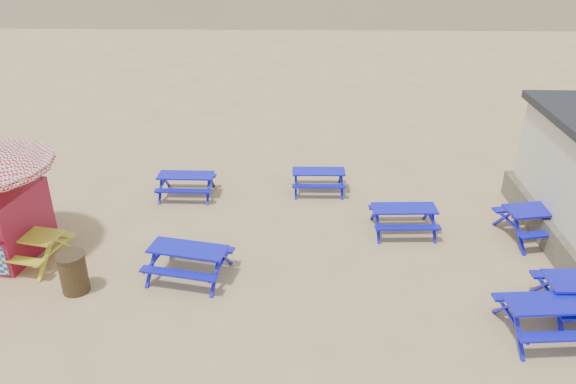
{
  "coord_description": "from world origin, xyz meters",
  "views": [
    {
      "loc": [
        0.85,
        -11.52,
        7.43
      ],
      "look_at": [
        0.49,
        1.5,
        1.0
      ],
      "focal_mm": 35.0,
      "sensor_mm": 36.0,
      "label": 1
    }
  ],
  "objects_px": {
    "picnic_table_yellow": "(25,247)",
    "litter_bin": "(73,273)",
    "picnic_table_blue_b": "(318,181)",
    "picnic_table_blue_a": "(187,185)"
  },
  "relations": [
    {
      "from": "picnic_table_yellow",
      "to": "litter_bin",
      "type": "bearing_deg",
      "value": -23.33
    },
    {
      "from": "picnic_table_blue_b",
      "to": "picnic_table_yellow",
      "type": "distance_m",
      "value": 8.11
    },
    {
      "from": "picnic_table_yellow",
      "to": "picnic_table_blue_a",
      "type": "bearing_deg",
      "value": 60.7
    },
    {
      "from": "litter_bin",
      "to": "picnic_table_yellow",
      "type": "bearing_deg",
      "value": 144.69
    },
    {
      "from": "picnic_table_blue_b",
      "to": "litter_bin",
      "type": "relative_size",
      "value": 1.7
    },
    {
      "from": "picnic_table_blue_a",
      "to": "picnic_table_blue_b",
      "type": "height_order",
      "value": "picnic_table_blue_a"
    },
    {
      "from": "picnic_table_blue_a",
      "to": "litter_bin",
      "type": "bearing_deg",
      "value": -107.79
    },
    {
      "from": "picnic_table_yellow",
      "to": "picnic_table_blue_b",
      "type": "bearing_deg",
      "value": 41.76
    },
    {
      "from": "picnic_table_blue_a",
      "to": "picnic_table_yellow",
      "type": "relative_size",
      "value": 0.76
    },
    {
      "from": "picnic_table_blue_b",
      "to": "picnic_table_blue_a",
      "type": "bearing_deg",
      "value": -174.6
    }
  ]
}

